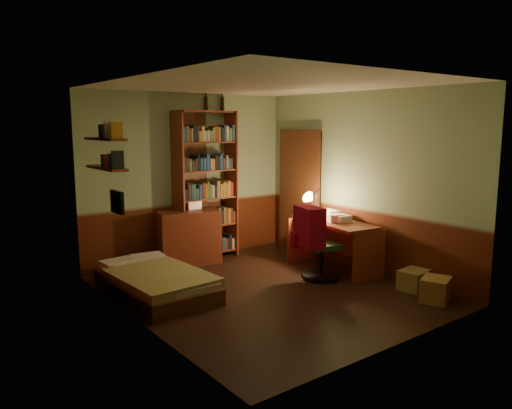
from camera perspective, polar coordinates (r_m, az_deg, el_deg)
floor at (r=6.53m, az=1.34°, el=-9.95°), size 3.50×4.00×0.02m
ceiling at (r=6.18m, az=1.44°, el=13.64°), size 3.50×4.00×0.02m
wall_back at (r=7.88m, az=-7.74°, el=3.07°), size 3.50×0.02×2.60m
wall_left at (r=5.32m, az=-13.63°, el=-0.04°), size 0.02×4.00×2.60m
wall_right at (r=7.44m, az=12.09°, el=2.58°), size 0.02×4.00×2.60m
wall_front at (r=4.83m, az=16.37°, el=-1.08°), size 3.50×0.02×2.60m
doorway at (r=8.35m, az=5.09°, el=1.38°), size 0.06×0.90×2.00m
door_trim at (r=8.32m, az=4.91°, el=1.36°), size 0.02×0.98×2.08m
bed at (r=6.48m, az=-11.42°, el=-7.78°), size 0.94×1.75×0.52m
dresser at (r=7.74m, az=-7.72°, el=-3.71°), size 1.00×0.64×0.82m
mini_stereo at (r=7.83m, az=-7.32°, el=-0.01°), size 0.24×0.19×0.13m
bookshelf at (r=7.87m, az=-5.78°, el=2.12°), size 1.03×0.43×2.33m
bottle_left at (r=7.96m, az=-5.72°, el=11.40°), size 0.06×0.06×0.22m
bottle_right at (r=8.12m, az=-3.86°, el=11.39°), size 0.06×0.06×0.22m
desk at (r=7.40m, az=8.84°, el=-4.67°), size 0.75×1.44×0.74m
paper_stack at (r=7.30m, az=8.80°, el=-1.46°), size 0.28×0.33×0.11m
desk_lamp at (r=7.62m, az=6.89°, el=1.01°), size 0.25×0.25×0.63m
office_chair at (r=6.95m, az=7.52°, el=-4.11°), size 0.64×0.59×1.08m
red_jacket at (r=6.65m, az=5.80°, el=2.46°), size 0.41×0.53×0.55m
wall_shelf_lower at (r=6.34m, az=-16.72°, el=4.01°), size 0.20×0.90×0.03m
wall_shelf_upper at (r=6.33m, az=-16.87°, el=7.17°), size 0.20×0.90×0.03m
framed_picture at (r=5.89m, az=-15.59°, el=0.26°), size 0.04×0.32×0.26m
cardboard_box_a at (r=6.51m, az=19.83°, el=-9.13°), size 0.47×0.43×0.29m
cardboard_box_b at (r=6.86m, az=17.60°, el=-8.21°), size 0.39×0.34×0.26m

